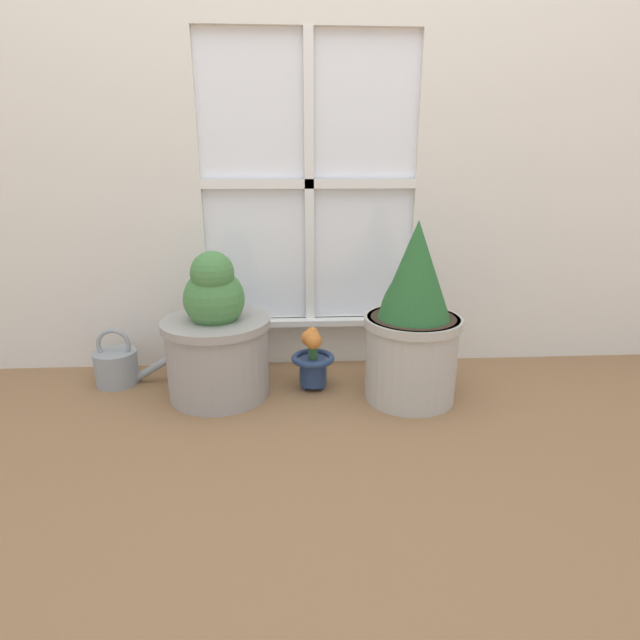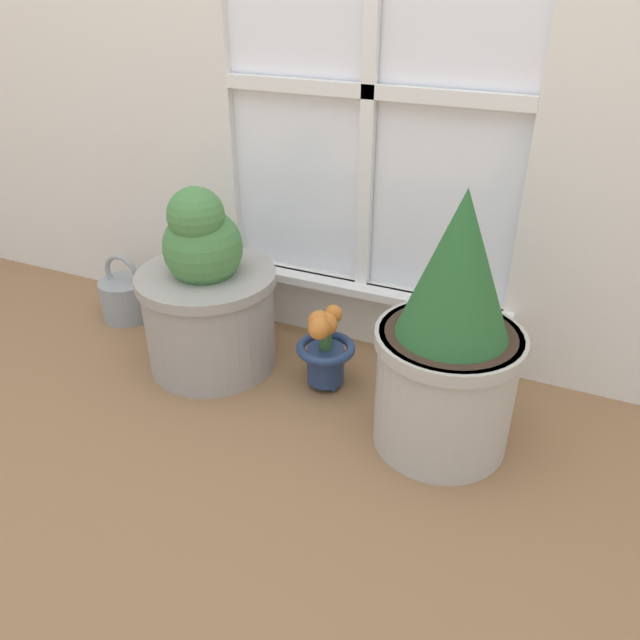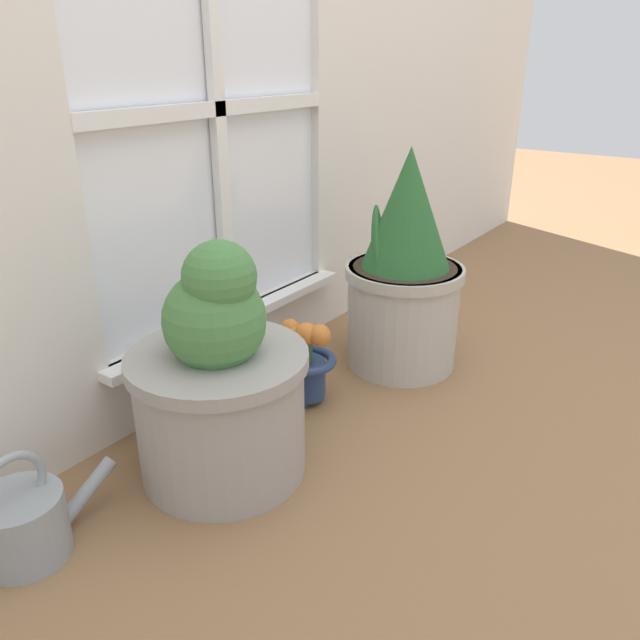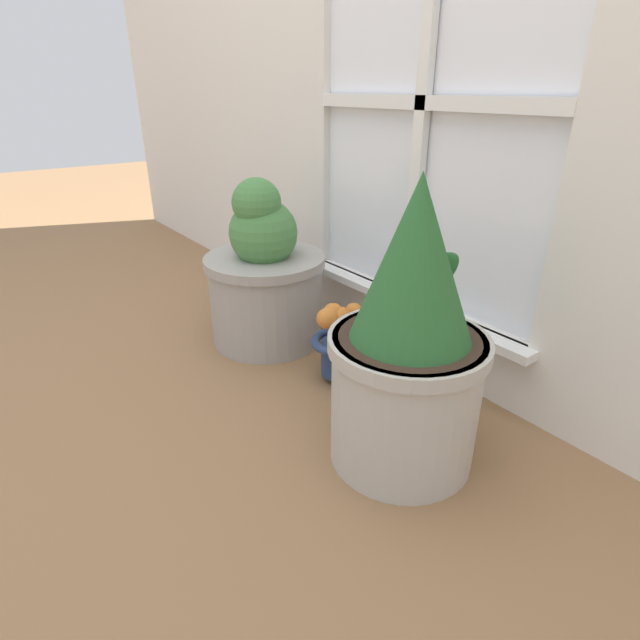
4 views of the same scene
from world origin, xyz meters
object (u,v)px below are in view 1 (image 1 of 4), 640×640
Objects in this scene: potted_plant_left at (217,339)px; potted_plant_right at (413,324)px; watering_can at (118,366)px; flower_vase at (312,357)px.

potted_plant_left is 0.84× the size of potted_plant_right.
potted_plant_left is at bearing 174.66° from potted_plant_right.
watering_can is (-0.40, 0.12, -0.14)m from potted_plant_left.
potted_plant_right is 2.23× the size of watering_can.
flower_vase is (-0.34, 0.09, -0.15)m from potted_plant_right.
potted_plant_left is 0.44m from watering_can.
potted_plant_left reaches higher than watering_can.
potted_plant_right reaches higher than watering_can.
flower_vase is 0.75m from watering_can.
potted_plant_right reaches higher than potted_plant_left.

